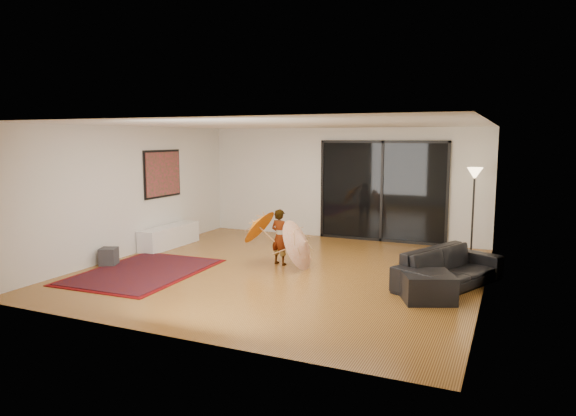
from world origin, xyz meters
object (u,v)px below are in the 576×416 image
Objects in this scene: sofa at (449,268)px; ottoman at (427,286)px; child at (280,237)px; media_console at (170,236)px.

sofa reaches higher than ottoman.
child reaches higher than ottoman.
sofa is at bearing -5.90° from media_console.
child is (-2.99, 1.11, 0.34)m from ottoman.
media_console is at bearing 108.45° from sofa.
ottoman is (-0.22, -0.89, -0.10)m from sofa.
media_console is 6.19m from ottoman.
media_console is at bearing 165.08° from ottoman.
media_console is at bearing 5.25° from child.
sofa is (6.20, -0.70, 0.07)m from media_console.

